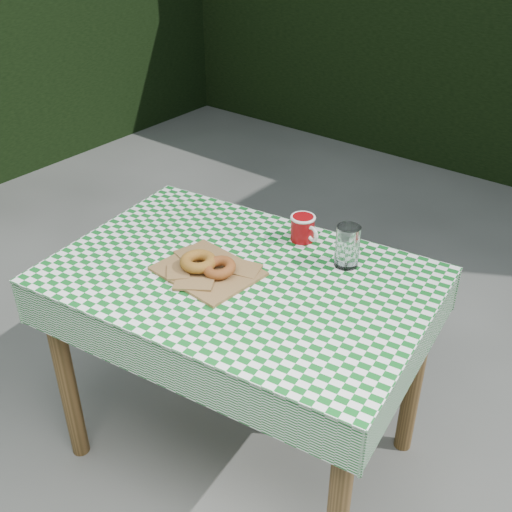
# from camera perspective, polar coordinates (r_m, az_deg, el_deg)

# --- Properties ---
(ground) EXTENTS (60.00, 60.00, 0.00)m
(ground) POSITION_cam_1_polar(r_m,az_deg,el_deg) (2.27, 1.40, -20.07)
(ground) COLOR #4C4C47
(ground) RESTS_ON ground
(table) EXTENTS (1.19, 0.87, 0.75)m
(table) POSITION_cam_1_polar(r_m,az_deg,el_deg) (2.10, -1.36, -10.35)
(table) COLOR #51391B
(table) RESTS_ON ground
(tablecloth) EXTENTS (1.21, 0.89, 0.01)m
(tablecloth) POSITION_cam_1_polar(r_m,az_deg,el_deg) (1.87, -1.51, -1.73)
(tablecloth) COLOR #0E5C1C
(tablecloth) RESTS_ON table
(paper_bag) EXTENTS (0.31, 0.25, 0.02)m
(paper_bag) POSITION_cam_1_polar(r_m,az_deg,el_deg) (1.87, -4.42, -1.32)
(paper_bag) COLOR olive
(paper_bag) RESTS_ON tablecloth
(bagel_front) EXTENTS (0.15, 0.15, 0.03)m
(bagel_front) POSITION_cam_1_polar(r_m,az_deg,el_deg) (1.87, -5.30, -0.51)
(bagel_front) COLOR #A16C21
(bagel_front) RESTS_ON paper_bag
(bagel_back) EXTENTS (0.12, 0.12, 0.03)m
(bagel_back) POSITION_cam_1_polar(r_m,az_deg,el_deg) (1.84, -3.38, -1.07)
(bagel_back) COLOR brown
(bagel_back) RESTS_ON paper_bag
(coffee_mug) EXTENTS (0.19, 0.19, 0.09)m
(coffee_mug) POSITION_cam_1_polar(r_m,az_deg,el_deg) (2.02, 4.28, 2.56)
(coffee_mug) COLOR maroon
(coffee_mug) RESTS_ON tablecloth
(drinking_glass) EXTENTS (0.09, 0.09, 0.13)m
(drinking_glass) POSITION_cam_1_polar(r_m,az_deg,el_deg) (1.89, 8.35, 0.89)
(drinking_glass) COLOR white
(drinking_glass) RESTS_ON tablecloth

